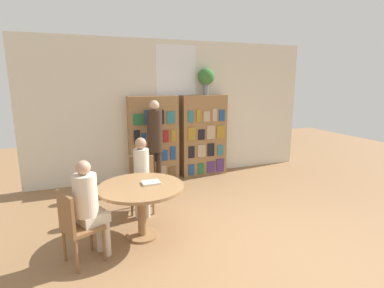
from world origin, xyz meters
TOP-DOWN VIEW (x-y plane):
  - ground_plane at (0.00, 0.00)m, footprint 16.00×16.00m
  - wall_back at (0.00, 3.47)m, footprint 6.40×0.07m
  - bookshelf_left at (-0.58, 3.28)m, footprint 1.05×0.34m
  - bookshelf_right at (0.58, 3.28)m, footprint 1.05×0.34m
  - flower_vase at (0.64, 3.29)m, footprint 0.37×0.37m
  - reading_table at (-1.34, 0.93)m, footprint 1.17×1.17m
  - chair_near_camera at (-2.18, 0.56)m, footprint 0.53×0.53m
  - chair_left_side at (-1.15, 1.83)m, footprint 0.48×0.48m
  - seated_reader_left at (-1.18, 1.65)m, footprint 0.31×0.38m
  - seated_reader_right at (-2.02, 0.63)m, footprint 0.42×0.39m
  - librarian_standing at (-0.67, 2.78)m, footprint 0.29×0.56m
  - open_book_on_table at (-1.20, 0.95)m, footprint 0.24×0.18m

SIDE VIEW (x-z plane):
  - ground_plane at x=0.00m, z-range 0.00..0.00m
  - chair_near_camera at x=-2.18m, z-range 0.06..0.97m
  - chair_left_side at x=-1.15m, z-range 0.06..0.97m
  - reading_table at x=-1.34m, z-range 0.25..0.99m
  - seated_reader_left at x=-1.18m, z-range 0.08..1.35m
  - seated_reader_right at x=-2.02m, z-range 0.09..1.34m
  - open_book_on_table at x=-1.20m, z-range 0.75..0.78m
  - bookshelf_right at x=0.58m, z-range 0.00..1.83m
  - bookshelf_left at x=-0.58m, z-range 0.00..1.83m
  - librarian_standing at x=-0.67m, z-range 0.20..1.97m
  - wall_back at x=0.00m, z-range 0.01..3.01m
  - flower_vase at x=0.64m, z-range 1.92..2.51m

